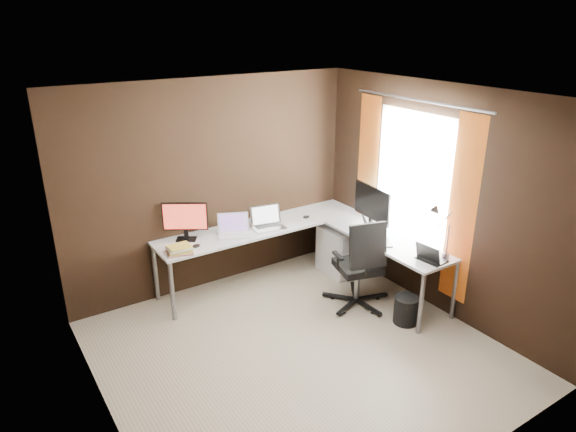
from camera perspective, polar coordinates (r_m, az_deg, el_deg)
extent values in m
cube|color=tan|center=(5.27, 1.23, -14.88)|extent=(3.60, 3.60, 0.00)
cube|color=white|center=(4.29, 1.50, 13.16)|extent=(3.60, 3.60, 0.00)
cube|color=black|center=(6.11, -8.27, 3.37)|extent=(3.60, 0.00, 2.50)
cube|color=black|center=(3.49, 18.74, -12.14)|extent=(3.60, 0.00, 2.50)
cube|color=black|center=(4.01, -20.59, -7.83)|extent=(0.00, 3.60, 2.50)
cube|color=black|center=(5.79, 16.21, 1.69)|extent=(0.00, 3.60, 2.50)
cube|color=white|center=(5.94, 13.81, 4.46)|extent=(0.00, 1.00, 1.30)
cube|color=orange|center=(5.53, 18.76, 0.49)|extent=(0.01, 0.35, 2.00)
cube|color=orange|center=(6.46, 8.78, 4.33)|extent=(0.01, 0.35, 2.00)
cylinder|color=slate|center=(5.73, 14.28, 12.36)|extent=(0.02, 1.90, 0.02)
cube|color=white|center=(6.25, -2.90, -1.25)|extent=(2.65, 0.60, 0.03)
cube|color=white|center=(6.01, 11.13, -2.61)|extent=(0.60, 1.65, 0.03)
cylinder|color=slate|center=(5.71, -12.75, -8.16)|extent=(0.05, 0.05, 0.70)
cylinder|color=slate|center=(6.15, -14.52, -6.09)|extent=(0.05, 0.05, 0.70)
cylinder|color=slate|center=(5.52, 14.57, -9.41)|extent=(0.05, 0.05, 0.70)
cylinder|color=slate|center=(5.88, 18.06, -7.82)|extent=(0.05, 0.05, 0.70)
cylinder|color=slate|center=(7.26, 4.87, -1.11)|extent=(0.05, 0.05, 0.70)
cube|color=white|center=(6.65, 5.83, -3.78)|extent=(0.42, 0.50, 0.60)
cube|color=black|center=(5.97, -11.22, -2.54)|extent=(0.27, 0.24, 0.01)
cube|color=black|center=(5.96, -11.23, -1.95)|extent=(0.06, 0.05, 0.10)
cube|color=black|center=(5.88, -11.37, -0.03)|extent=(0.45, 0.29, 0.33)
cube|color=red|center=(5.87, -11.40, -0.08)|extent=(0.41, 0.26, 0.30)
cube|color=black|center=(6.25, 9.30, -1.27)|extent=(0.18, 0.26, 0.01)
cube|color=black|center=(6.22, 9.18, -0.76)|extent=(0.04, 0.06, 0.11)
cube|color=black|center=(6.13, 9.32, 1.46)|extent=(0.08, 0.65, 0.40)
cube|color=blue|center=(6.14, 9.43, 1.48)|extent=(0.06, 0.62, 0.37)
cube|color=white|center=(6.00, -6.03, -2.08)|extent=(0.43, 0.38, 0.02)
cube|color=white|center=(6.05, -6.13, -0.68)|extent=(0.36, 0.21, 0.22)
cube|color=#6E4C8A|center=(6.04, -6.13, -0.70)|extent=(0.31, 0.18, 0.19)
cube|color=silver|center=(6.19, -2.17, -1.24)|extent=(0.42, 0.33, 0.02)
cube|color=silver|center=(6.23, -2.52, 0.15)|extent=(0.38, 0.13, 0.24)
cube|color=white|center=(6.22, -2.50, 0.13)|extent=(0.34, 0.11, 0.20)
cube|color=black|center=(5.91, 9.82, -2.67)|extent=(0.43, 0.48, 0.02)
cube|color=black|center=(5.84, 8.89, -1.55)|extent=(0.25, 0.38, 0.25)
cube|color=#172132|center=(5.84, 8.95, -1.54)|extent=(0.22, 0.33, 0.21)
cube|color=black|center=(5.58, 15.64, -4.66)|extent=(0.23, 0.31, 0.02)
cube|color=black|center=(5.49, 15.26, -3.98)|extent=(0.08, 0.29, 0.18)
cube|color=#D04F7F|center=(5.49, 15.30, -3.96)|extent=(0.07, 0.26, 0.15)
cube|color=tan|center=(5.65, -11.95, -3.92)|extent=(0.31, 0.27, 0.03)
cube|color=gold|center=(5.64, -11.97, -3.69)|extent=(0.27, 0.23, 0.02)
cube|color=silver|center=(5.63, -11.99, -3.50)|extent=(0.27, 0.22, 0.02)
cube|color=gold|center=(5.63, -12.00, -3.33)|extent=(0.24, 0.18, 0.02)
ellipsoid|color=black|center=(5.75, -10.16, -3.29)|extent=(0.10, 0.07, 0.04)
ellipsoid|color=black|center=(6.47, 2.04, -0.10)|extent=(0.10, 0.07, 0.04)
cylinder|color=slate|center=(5.66, 17.10, -4.23)|extent=(0.08, 0.08, 0.06)
cylinder|color=slate|center=(5.58, 17.31, -2.49)|extent=(0.02, 0.02, 0.32)
cylinder|color=slate|center=(5.48, 16.98, -0.42)|extent=(0.02, 0.17, 0.24)
cone|color=slate|center=(5.46, 16.17, 0.47)|extent=(0.10, 0.13, 0.13)
cylinder|color=slate|center=(5.98, 7.66, -7.44)|extent=(0.06, 0.06, 0.38)
cube|color=black|center=(5.88, 7.76, -5.57)|extent=(0.57, 0.57, 0.08)
cube|color=black|center=(5.56, 8.89, -3.32)|extent=(0.44, 0.23, 0.50)
cylinder|color=black|center=(5.77, 12.99, -10.13)|extent=(0.31, 0.31, 0.31)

